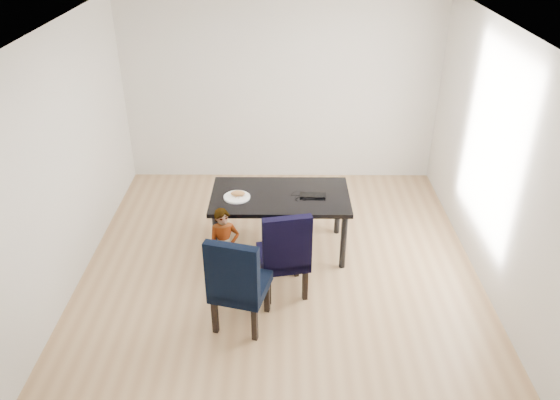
{
  "coord_description": "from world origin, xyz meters",
  "views": [
    {
      "loc": [
        0.03,
        -5.02,
        3.79
      ],
      "look_at": [
        0.0,
        0.2,
        0.85
      ],
      "focal_mm": 35.0,
      "sensor_mm": 36.0,
      "label": 1
    }
  ],
  "objects_px": {
    "chair_left": "(240,279)",
    "laptop": "(313,194)",
    "child": "(224,247)",
    "chair_right": "(283,250)",
    "plate": "(237,197)",
    "dining_table": "(280,222)"
  },
  "relations": [
    {
      "from": "chair_left",
      "to": "laptop",
      "type": "distance_m",
      "value": 1.53
    },
    {
      "from": "dining_table",
      "to": "chair_right",
      "type": "bearing_deg",
      "value": -87.45
    },
    {
      "from": "child",
      "to": "laptop",
      "type": "bearing_deg",
      "value": 21.45
    },
    {
      "from": "chair_right",
      "to": "laptop",
      "type": "relative_size",
      "value": 3.5
    },
    {
      "from": "chair_right",
      "to": "plate",
      "type": "bearing_deg",
      "value": 115.63
    },
    {
      "from": "chair_right",
      "to": "laptop",
      "type": "bearing_deg",
      "value": 55.34
    },
    {
      "from": "chair_right",
      "to": "laptop",
      "type": "distance_m",
      "value": 0.9
    },
    {
      "from": "dining_table",
      "to": "plate",
      "type": "bearing_deg",
      "value": -171.71
    },
    {
      "from": "plate",
      "to": "laptop",
      "type": "distance_m",
      "value": 0.88
    },
    {
      "from": "dining_table",
      "to": "child",
      "type": "distance_m",
      "value": 0.89
    },
    {
      "from": "plate",
      "to": "chair_left",
      "type": "bearing_deg",
      "value": -84.44
    },
    {
      "from": "plate",
      "to": "chair_right",
      "type": "bearing_deg",
      "value": -53.11
    },
    {
      "from": "plate",
      "to": "laptop",
      "type": "relative_size",
      "value": 1.03
    },
    {
      "from": "dining_table",
      "to": "laptop",
      "type": "xyz_separation_m",
      "value": [
        0.38,
        0.01,
        0.39
      ]
    },
    {
      "from": "chair_right",
      "to": "child",
      "type": "bearing_deg",
      "value": 157.18
    },
    {
      "from": "chair_left",
      "to": "chair_right",
      "type": "bearing_deg",
      "value": 65.94
    },
    {
      "from": "chair_right",
      "to": "child",
      "type": "height_order",
      "value": "chair_right"
    },
    {
      "from": "dining_table",
      "to": "chair_left",
      "type": "distance_m",
      "value": 1.36
    },
    {
      "from": "chair_left",
      "to": "dining_table",
      "type": "bearing_deg",
      "value": 88.31
    },
    {
      "from": "dining_table",
      "to": "child",
      "type": "bearing_deg",
      "value": -132.57
    },
    {
      "from": "child",
      "to": "chair_right",
      "type": "bearing_deg",
      "value": -24.31
    },
    {
      "from": "child",
      "to": "chair_left",
      "type": "bearing_deg",
      "value": -83.89
    }
  ]
}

